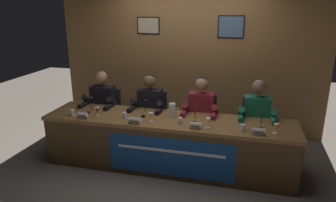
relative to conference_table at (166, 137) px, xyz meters
name	(u,v)px	position (x,y,z in m)	size (l,w,h in m)	color
ground_plane	(168,165)	(0.00, 0.11, -0.50)	(12.00, 12.00, 0.00)	#70665B
wall_back_panelled	(188,59)	(0.00, 1.58, 0.81)	(4.65, 0.14, 2.60)	brown
conference_table	(166,137)	(0.00, 0.00, 0.00)	(3.45, 0.77, 0.72)	brown
chair_far_left	(107,117)	(-1.18, 0.68, -0.06)	(0.44, 0.45, 0.90)	black
panelist_far_left	(101,105)	(-1.18, 0.48, 0.22)	(0.51, 0.48, 1.23)	black
nameplate_far_left	(82,115)	(-1.14, -0.17, 0.26)	(0.16, 0.06, 0.08)	white
juice_glass_far_left	(98,110)	(-0.99, -0.01, 0.31)	(0.06, 0.06, 0.12)	white
water_cup_far_left	(72,113)	(-1.35, -0.09, 0.26)	(0.06, 0.06, 0.08)	silver
microphone_far_left	(89,108)	(-1.16, 0.07, 0.30)	(0.06, 0.17, 0.22)	black
chair_center_left	(153,121)	(-0.40, 0.68, -0.06)	(0.44, 0.45, 0.90)	black
panelist_center_left	(149,108)	(-0.40, 0.48, 0.22)	(0.51, 0.48, 1.23)	black
nameplate_center_left	(134,121)	(-0.39, -0.19, 0.26)	(0.18, 0.06, 0.08)	white
juice_glass_center_left	(151,115)	(-0.19, -0.06, 0.31)	(0.06, 0.06, 0.12)	white
water_cup_center_left	(125,116)	(-0.58, -0.03, 0.26)	(0.06, 0.06, 0.08)	silver
microphone_center_left	(144,111)	(-0.35, 0.13, 0.30)	(0.06, 0.17, 0.22)	black
chair_center_right	(202,125)	(0.39, 0.68, -0.06)	(0.44, 0.45, 0.90)	black
panelist_center_right	(200,113)	(0.39, 0.48, 0.22)	(0.51, 0.48, 1.23)	black
nameplate_center_right	(195,126)	(0.42, -0.16, 0.26)	(0.15, 0.06, 0.08)	white
juice_glass_center_right	(208,121)	(0.57, -0.08, 0.31)	(0.06, 0.06, 0.12)	white
water_cup_center_right	(180,121)	(0.20, -0.05, 0.26)	(0.06, 0.06, 0.08)	silver
microphone_center_right	(195,117)	(0.37, 0.07, 0.30)	(0.06, 0.17, 0.22)	black
chair_far_right	(255,130)	(1.18, 0.68, -0.06)	(0.44, 0.45, 0.90)	black
panelist_far_right	(256,117)	(1.18, 0.48, 0.22)	(0.51, 0.48, 1.23)	black
nameplate_far_right	(259,132)	(1.18, -0.16, 0.26)	(0.16, 0.06, 0.08)	white
juice_glass_far_right	(276,127)	(1.39, -0.07, 0.31)	(0.06, 0.06, 0.12)	white
water_cup_far_right	(243,128)	(1.00, -0.09, 0.26)	(0.06, 0.06, 0.08)	silver
microphone_far_right	(261,123)	(1.22, 0.05, 0.30)	(0.06, 0.17, 0.22)	black
water_pitcher_central	(172,110)	(0.04, 0.20, 0.32)	(0.15, 0.10, 0.21)	silver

